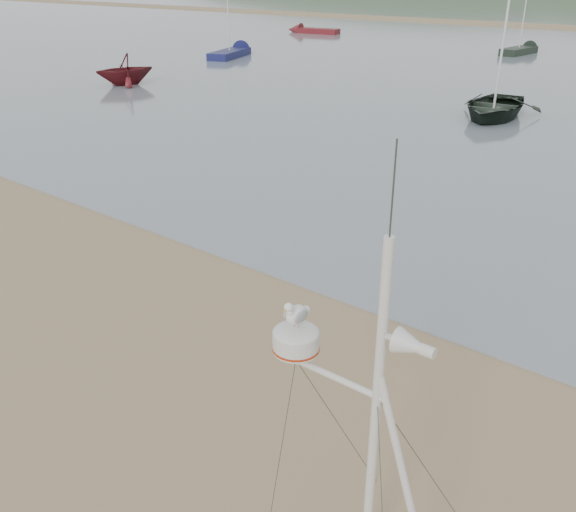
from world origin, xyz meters
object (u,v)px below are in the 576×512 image
Objects in this scene: boat_dark at (501,60)px; dinghy_red_far at (307,30)px; mast_rig at (363,483)px; boat_red at (123,55)px; sailboat_blue_near at (238,51)px; sailboat_dark_mid at (526,49)px.

boat_dark is 39.53m from dinghy_red_far.
mast_rig reaches higher than dinghy_red_far.
boat_red is at bearing -71.50° from dinghy_red_far.
sailboat_blue_near is at bearing 152.12° from boat_dark.
boat_red is (-19.25, -4.52, -0.81)m from boat_dark.
sailboat_blue_near reaches higher than boat_dark.
boat_dark is 0.76× the size of sailboat_blue_near.
sailboat_blue_near is at bearing -69.79° from dinghy_red_far.
sailboat_blue_near is at bearing 124.76° from boat_red.
mast_rig is 31.74m from boat_red.
boat_dark is at bearing 31.69° from boat_red.
mast_rig is 1.48× the size of boat_red.
dinghy_red_far is at bearing 126.98° from boat_red.
dinghy_red_far is at bearing 127.16° from mast_rig.
dinghy_red_far is 18.31m from sailboat_blue_near.
boat_dark is 0.84× the size of dinghy_red_far.
boat_red is 0.56× the size of dinghy_red_far.
sailboat_blue_near is (6.33, -17.19, 0.01)m from dinghy_red_far.
sailboat_blue_near is 1.20× the size of sailboat_dark_mid.
boat_red is 0.61× the size of sailboat_dark_mid.
sailboat_dark_mid is (22.93, -2.66, 0.01)m from dinghy_red_far.
sailboat_dark_mid is at bearing 99.00° from boat_dark.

